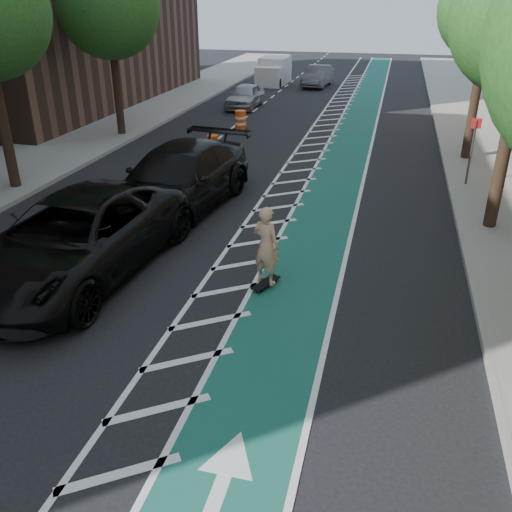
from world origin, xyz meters
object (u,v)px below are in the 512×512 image
(skateboarder, at_px, (266,246))
(suv_far, at_px, (178,180))
(suv_near, at_px, (77,238))
(barrel_a, at_px, (101,245))

(skateboarder, xyz_separation_m, suv_far, (-3.87, 4.32, -0.08))
(suv_near, relative_size, barrel_a, 8.32)
(suv_near, bearing_deg, suv_far, 85.33)
(skateboarder, relative_size, barrel_a, 2.26)
(barrel_a, bearing_deg, skateboarder, -5.03)
(skateboarder, distance_m, suv_near, 4.62)
(barrel_a, bearing_deg, suv_far, 80.88)
(skateboarder, xyz_separation_m, barrel_a, (-4.50, 0.40, -0.67))
(suv_near, distance_m, suv_far, 4.84)
(skateboarder, height_order, suv_far, skateboarder)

